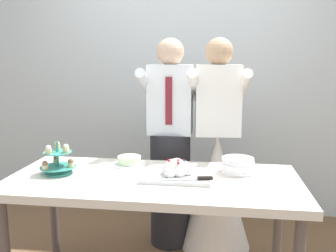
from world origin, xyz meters
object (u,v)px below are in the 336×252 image
Objects in this scene: cupcake_stand at (58,162)px; person_groom at (170,155)px; dessert_table at (153,189)px; plate_stack at (238,165)px; round_cake at (129,161)px; person_bride at (216,177)px; main_cake_tray at (177,171)px.

person_groom reaches higher than cupcake_stand.
person_groom reaches higher than dessert_table.
plate_stack is (0.52, 0.17, 0.12)m from dessert_table.
round_cake is 0.48m from person_groom.
person_bride is at bearing 34.71° from round_cake.
person_groom is at bearing 135.39° from plate_stack.
cupcake_stand is at bearing -147.83° from round_cake.
dessert_table is at bearing -161.69° from plate_stack.
person_groom is (-0.13, 0.65, -0.07)m from main_cake_tray.
plate_stack is 0.89× the size of round_cake.
cupcake_stand is at bearing -133.38° from person_groom.
plate_stack is at bearing -74.70° from person_bride.
person_bride reaches higher than main_cake_tray.
main_cake_tray is 0.66m from person_groom.
round_cake reaches higher than dessert_table.
dessert_table is 7.50× the size of round_cake.
cupcake_stand is at bearing -178.14° from main_cake_tray.
plate_stack is 0.71m from person_groom.
cupcake_stand is (-0.62, -0.00, 0.15)m from dessert_table.
plate_stack is 0.57m from person_bride.
round_cake is at bearing -145.29° from person_bride.
plate_stack is (0.38, 0.15, 0.01)m from main_cake_tray.
main_cake_tray is 2.04× the size of plate_stack.
cupcake_stand is 0.14× the size of person_bride.
person_groom is (0.23, 0.42, -0.05)m from round_cake.
dessert_table is 0.67m from person_groom.
dessert_table is at bearing -171.02° from main_cake_tray.
person_bride is (0.37, -0.00, -0.16)m from person_groom.
person_groom is at bearing 100.97° from main_cake_tray.
dessert_table is 0.57m from plate_stack.
cupcake_stand is 1.15m from plate_stack.
person_bride reaches higher than cupcake_stand.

